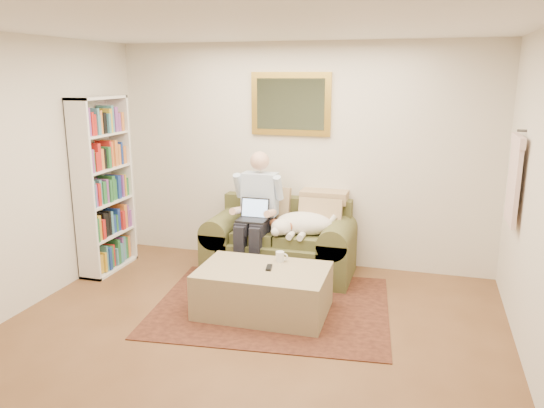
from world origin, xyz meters
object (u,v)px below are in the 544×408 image
at_px(sofa, 280,249).
at_px(seated_man, 255,216).
at_px(coffee_mug, 280,257).
at_px(laptop, 253,214).
at_px(bookshelf, 103,186).
at_px(ottoman, 263,291).
at_px(sleeping_dog, 304,223).

bearing_deg(sofa, seated_man, -148.55).
bearing_deg(coffee_mug, laptop, 127.95).
distance_m(sofa, bookshelf, 2.14).
height_order(seated_man, ottoman, seated_man).
height_order(sofa, sleeping_dog, sofa).
xyz_separation_m(sofa, sleeping_dog, (0.30, -0.08, 0.35)).
relative_size(laptop, bookshelf, 0.16).
distance_m(sofa, ottoman, 1.08).
distance_m(ottoman, coffee_mug, 0.38).
xyz_separation_m(sleeping_dog, bookshelf, (-2.27, -0.36, 0.37)).
bearing_deg(seated_man, ottoman, -67.63).
xyz_separation_m(ottoman, bookshelf, (-2.10, 0.62, 0.78)).
xyz_separation_m(seated_man, laptop, (0.00, -0.06, 0.03)).
height_order(sleeping_dog, coffee_mug, sleeping_dog).
bearing_deg(sleeping_dog, sofa, 164.26).
xyz_separation_m(coffee_mug, bookshelf, (-2.20, 0.38, 0.51)).
height_order(sofa, laptop, laptop).
relative_size(sleeping_dog, coffee_mug, 6.84).
bearing_deg(sofa, ottoman, -83.14).
distance_m(sofa, laptop, 0.55).
bearing_deg(coffee_mug, ottoman, -111.55).
distance_m(sofa, seated_man, 0.50).
distance_m(sleeping_dog, coffee_mug, 0.76).
relative_size(sleeping_dog, ottoman, 0.56).
bearing_deg(laptop, bookshelf, -172.43).
relative_size(ottoman, bookshelf, 0.61).
height_order(laptop, bookshelf, bookshelf).
height_order(sofa, coffee_mug, sofa).
distance_m(sofa, coffee_mug, 0.88).
height_order(seated_man, bookshelf, bookshelf).
bearing_deg(coffee_mug, bookshelf, 170.20).
relative_size(seated_man, sleeping_dog, 2.04).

